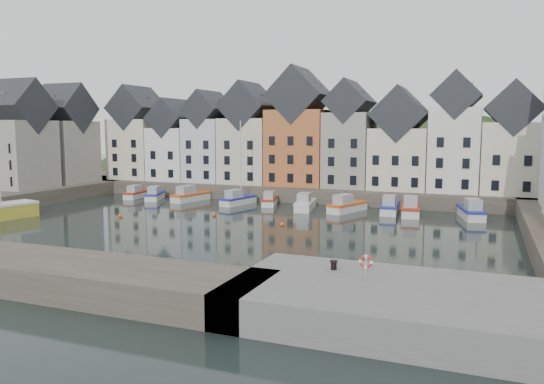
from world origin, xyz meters
The scene contains 19 objects.
ground centered at (0.00, 0.00, 0.00)m, with size 260.00×260.00×0.00m, color black.
far_quay centered at (0.00, 30.00, 1.00)m, with size 90.00×16.00×2.00m, color #453E35.
near_quay centered at (22.00, -20.00, 1.00)m, with size 18.00×10.00×2.00m, color #60605E.
hillside centered at (0.02, 56.00, -17.96)m, with size 153.60×70.40×64.00m.
far_terrace centered at (3.21, 28.00, 8.88)m, with size 72.37×8.16×17.78m.
left_terrace centered at (-36.00, 13.50, 8.88)m, with size 7.65×17.00×15.69m.
mooring_buoys centered at (-4.00, 5.33, 0.15)m, with size 20.50×5.50×0.50m.
boat_a centered at (-22.93, 18.53, 0.66)m, with size 2.57×6.00×2.23m.
boat_b centered at (-19.27, 17.91, 0.68)m, with size 3.88×6.19×2.28m.
boat_c centered at (-13.52, 18.38, 0.77)m, with size 3.36×7.00×2.58m.
boat_d centered at (-5.50, 17.73, 0.77)m, with size 3.28×6.48×11.86m.
boat_e centered at (-1.23, 19.09, 0.64)m, with size 3.19×5.88×2.16m.
boat_f centered at (4.75, 16.63, 0.75)m, with size 3.10×6.83×2.53m.
boat_g centered at (10.20, 17.00, 0.76)m, with size 4.14×6.93×2.54m.
boat_h centered at (15.44, 18.17, 0.75)m, with size 2.61×6.72×2.52m.
boat_i centered at (18.04, 17.39, 0.79)m, with size 3.08×7.16×2.66m.
boat_j centered at (25.05, 17.71, 0.79)m, with size 3.61×7.19×2.64m.
mooring_bollard centered at (17.93, -17.71, 2.31)m, with size 0.48×0.48×0.56m.
life_ring_post centered at (20.07, -18.51, 2.86)m, with size 0.80×0.17×1.30m.
Camera 1 is at (26.15, -48.37, 10.55)m, focal length 35.00 mm.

